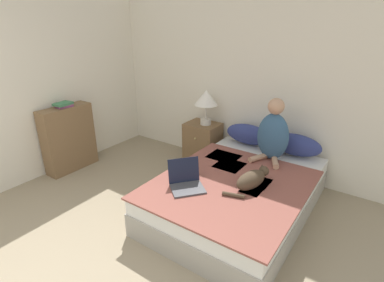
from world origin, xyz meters
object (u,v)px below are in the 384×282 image
at_px(table_lamp, 206,99).
at_px(nightstand, 203,143).
at_px(pillow_far, 296,145).
at_px(book_stack_top, 63,105).
at_px(laptop_open, 186,182).
at_px(cat_tabby, 252,179).
at_px(bed, 238,193).
at_px(pillow_near, 248,134).
at_px(bookshelf, 69,139).
at_px(person_sitting, 273,134).

bearing_deg(table_lamp, nightstand, 177.96).
xyz_separation_m(pillow_far, table_lamp, (-1.31, -0.05, 0.41)).
bearing_deg(table_lamp, book_stack_top, -139.33).
distance_m(laptop_open, table_lamp, 1.60).
bearing_deg(cat_tabby, bed, 69.61).
height_order(cat_tabby, nightstand, cat_tabby).
bearing_deg(laptop_open, book_stack_top, 126.90).
xyz_separation_m(bed, pillow_near, (-0.33, 0.91, 0.36)).
bearing_deg(pillow_far, bed, -109.69).
bearing_deg(bookshelf, person_sitting, 21.92).
height_order(pillow_near, cat_tabby, pillow_near).
xyz_separation_m(laptop_open, bookshelf, (-2.15, 0.09, -0.04)).
bearing_deg(cat_tabby, nightstand, 64.95).
bearing_deg(book_stack_top, bed, 9.79).
distance_m(pillow_far, nightstand, 1.39).
xyz_separation_m(pillow_near, table_lamp, (-0.66, -0.05, 0.41)).
height_order(pillow_far, cat_tabby, pillow_far).
distance_m(pillow_far, table_lamp, 1.38).
xyz_separation_m(person_sitting, table_lamp, (-1.10, 0.24, 0.22)).
bearing_deg(cat_tabby, laptop_open, 138.49).
relative_size(cat_tabby, laptop_open, 1.25).
distance_m(table_lamp, bookshelf, 2.05).
height_order(pillow_far, person_sitting, person_sitting).
bearing_deg(person_sitting, pillow_near, 146.81).
bearing_deg(table_lamp, cat_tabby, -39.93).
bearing_deg(laptop_open, bed, 6.05).
bearing_deg(laptop_open, bookshelf, 126.94).
xyz_separation_m(bed, book_stack_top, (-2.49, -0.43, 0.75)).
height_order(cat_tabby, bookshelf, bookshelf).
bearing_deg(bed, nightstand, 140.32).
height_order(bed, bookshelf, bookshelf).
xyz_separation_m(bookshelf, book_stack_top, (0.01, 0.00, 0.50)).
distance_m(person_sitting, table_lamp, 1.15).
xyz_separation_m(person_sitting, laptop_open, (-0.46, -1.14, -0.27)).
distance_m(person_sitting, bookshelf, 2.83).
bearing_deg(bookshelf, pillow_far, 25.43).
bearing_deg(nightstand, table_lamp, -2.04).
bearing_deg(pillow_far, table_lamp, -177.80).
relative_size(bed, table_lamp, 4.12).
distance_m(pillow_far, book_stack_top, 3.14).
bearing_deg(nightstand, bookshelf, -138.39).
bearing_deg(laptop_open, table_lamp, 64.33).
relative_size(bookshelf, book_stack_top, 3.77).
relative_size(pillow_near, laptop_open, 1.40).
distance_m(table_lamp, book_stack_top, 1.98).
bearing_deg(cat_tabby, person_sitting, 20.49).
distance_m(bed, bookshelf, 2.54).
bearing_deg(laptop_open, person_sitting, 17.40).
distance_m(cat_tabby, nightstand, 1.62).
distance_m(cat_tabby, bookshelf, 2.72).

